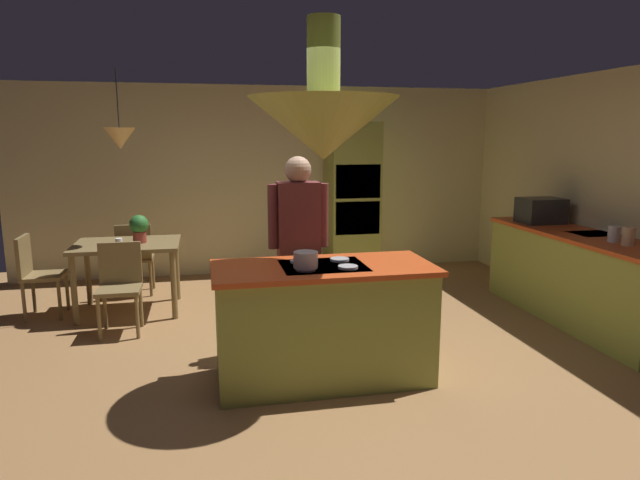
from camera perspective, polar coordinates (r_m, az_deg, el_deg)
The scene contains 19 objects.
ground at distance 4.72m, azimuth -0.20°, elevation -12.97°, with size 8.16×8.16×0.00m, color #9E7042.
wall_back at distance 7.76m, azimuth -5.38°, elevation 6.09°, with size 6.80×0.10×2.55m, color beige.
wall_right at distance 6.23m, azimuth 29.72°, elevation 3.59°, with size 0.10×7.20×2.55m, color beige.
kitchen_island at distance 4.37m, azimuth 0.33°, elevation -8.43°, with size 1.69×0.78×0.94m.
counter_run_right at distance 6.26m, azimuth 25.03°, elevation -3.49°, with size 0.73×2.48×0.92m.
oven_tower at distance 7.59m, azimuth 3.31°, elevation 4.18°, with size 0.66×0.62×2.06m.
dining_table at distance 6.31m, azimuth -19.15°, elevation -1.21°, with size 1.09×0.84×0.76m.
person_at_island at distance 4.85m, azimuth -2.22°, elevation -0.05°, with size 0.53×0.23×1.72m.
range_hood at distance 4.13m, azimuth 0.36°, elevation 11.75°, with size 1.10×1.10×1.00m.
pendant_light_over_table at distance 6.19m, azimuth -19.84°, elevation 9.78°, with size 0.32×0.32×0.82m.
chair_facing_island at distance 5.73m, azimuth -19.83°, elevation -4.00°, with size 0.40×0.40×0.87m.
chair_by_back_wall at distance 6.96m, azimuth -18.43°, elevation -1.36°, with size 0.40×0.40×0.87m.
chair_at_corner at distance 6.53m, azimuth -27.14°, elevation -2.79°, with size 0.40×0.40×0.87m.
potted_plant_on_table at distance 6.23m, azimuth -18.06°, elevation 1.26°, with size 0.20×0.20×0.30m.
cup_on_table at distance 6.09m, azimuth -19.92°, elevation -0.25°, with size 0.07×0.07×0.09m, color white.
canister_flour at distance 5.69m, azimuth 29.07°, elevation 0.32°, with size 0.11×0.11×0.17m, color #E0B78C.
canister_sugar at distance 5.83m, azimuth 27.92°, elevation 0.55°, with size 0.11×0.11×0.15m, color silver.
microwave_on_counter at distance 6.74m, azimuth 21.71°, elevation 2.82°, with size 0.46×0.36×0.28m, color #232326.
cooking_pot_on_cooktop at distance 4.07m, azimuth -1.48°, elevation -2.04°, with size 0.18×0.18×0.12m, color #B2B2B7.
Camera 1 is at (-0.87, -4.23, 1.90)m, focal length 31.21 mm.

